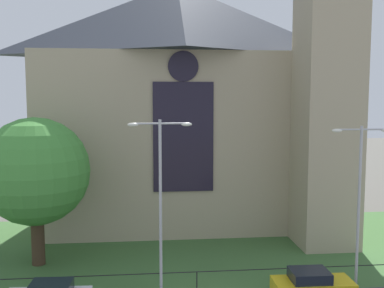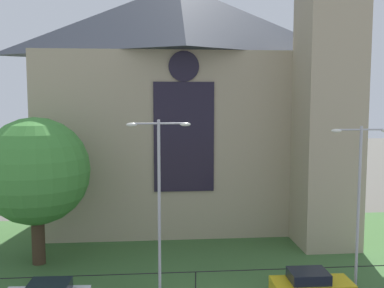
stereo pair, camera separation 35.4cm
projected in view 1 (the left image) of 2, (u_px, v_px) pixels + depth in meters
ground at (192, 246)px, 32.40m from camera, size 160.00×160.00×0.00m
grass_verge at (195, 256)px, 30.42m from camera, size 120.00×20.00×0.01m
church_building at (187, 101)px, 38.23m from camera, size 23.20×16.20×26.00m
iron_railing at (197, 274)px, 24.83m from camera, size 28.00×0.07×1.13m
tree_left_near at (36, 172)px, 28.33m from camera, size 6.75×6.75×9.38m
streetlamp_near at (160, 187)px, 24.03m from camera, size 3.37×0.26×9.44m
streetlamp_far at (359, 186)px, 25.14m from camera, size 3.37×0.26×9.05m
parked_car_yellow at (312, 284)px, 24.05m from camera, size 4.23×2.07×1.51m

